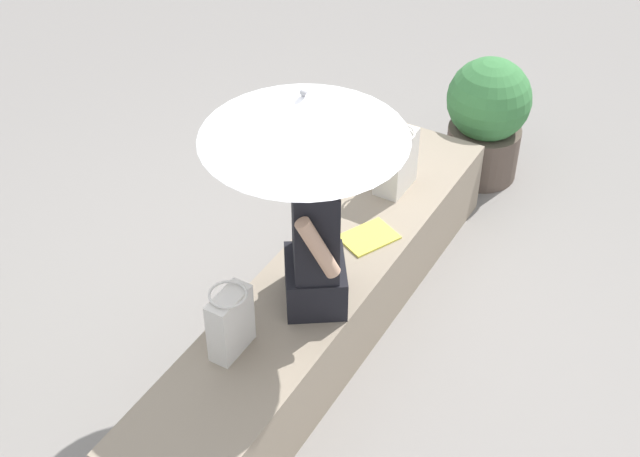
{
  "coord_description": "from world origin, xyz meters",
  "views": [
    {
      "loc": [
        2.86,
        1.64,
        3.4
      ],
      "look_at": [
        0.1,
        0.03,
        0.8
      ],
      "focal_mm": 49.89,
      "sensor_mm": 36.0,
      "label": 1
    }
  ],
  "objects_px": {
    "parasol": "(304,117)",
    "tote_bag_canvas": "(230,322)",
    "handbag_black": "(396,161)",
    "person_seated": "(315,236)",
    "magazine": "(369,237)",
    "planter_near": "(487,117)"
  },
  "relations": [
    {
      "from": "parasol",
      "to": "magazine",
      "type": "bearing_deg",
      "value": 177.52
    },
    {
      "from": "magazine",
      "to": "planter_near",
      "type": "xyz_separation_m",
      "value": [
        -1.45,
        0.07,
        -0.03
      ]
    },
    {
      "from": "parasol",
      "to": "handbag_black",
      "type": "distance_m",
      "value": 1.37
    },
    {
      "from": "handbag_black",
      "to": "parasol",
      "type": "bearing_deg",
      "value": 3.23
    },
    {
      "from": "parasol",
      "to": "person_seated",
      "type": "bearing_deg",
      "value": 166.48
    },
    {
      "from": "tote_bag_canvas",
      "to": "planter_near",
      "type": "distance_m",
      "value": 2.47
    },
    {
      "from": "handbag_black",
      "to": "magazine",
      "type": "xyz_separation_m",
      "value": [
        0.47,
        0.09,
        -0.17
      ]
    },
    {
      "from": "parasol",
      "to": "handbag_black",
      "type": "relative_size",
      "value": 3.24
    },
    {
      "from": "magazine",
      "to": "planter_near",
      "type": "height_order",
      "value": "planter_near"
    },
    {
      "from": "tote_bag_canvas",
      "to": "magazine",
      "type": "height_order",
      "value": "tote_bag_canvas"
    },
    {
      "from": "person_seated",
      "to": "magazine",
      "type": "height_order",
      "value": "person_seated"
    },
    {
      "from": "handbag_black",
      "to": "magazine",
      "type": "distance_m",
      "value": 0.51
    },
    {
      "from": "handbag_black",
      "to": "tote_bag_canvas",
      "type": "bearing_deg",
      "value": -3.13
    },
    {
      "from": "tote_bag_canvas",
      "to": "magazine",
      "type": "relative_size",
      "value": 1.22
    },
    {
      "from": "parasol",
      "to": "planter_near",
      "type": "relative_size",
      "value": 1.43
    },
    {
      "from": "person_seated",
      "to": "handbag_black",
      "type": "distance_m",
      "value": 1.02
    },
    {
      "from": "magazine",
      "to": "person_seated",
      "type": "bearing_deg",
      "value": 24.44
    },
    {
      "from": "person_seated",
      "to": "magazine",
      "type": "relative_size",
      "value": 3.21
    },
    {
      "from": "tote_bag_canvas",
      "to": "handbag_black",
      "type": "bearing_deg",
      "value": 176.87
    },
    {
      "from": "tote_bag_canvas",
      "to": "planter_near",
      "type": "height_order",
      "value": "planter_near"
    },
    {
      "from": "parasol",
      "to": "tote_bag_canvas",
      "type": "bearing_deg",
      "value": -18.83
    },
    {
      "from": "person_seated",
      "to": "tote_bag_canvas",
      "type": "distance_m",
      "value": 0.54
    }
  ]
}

